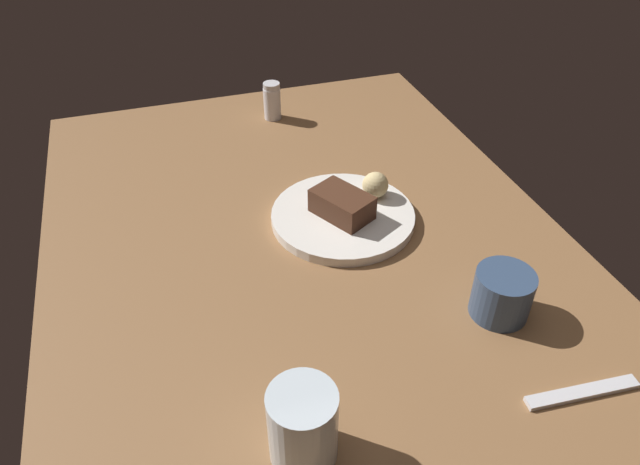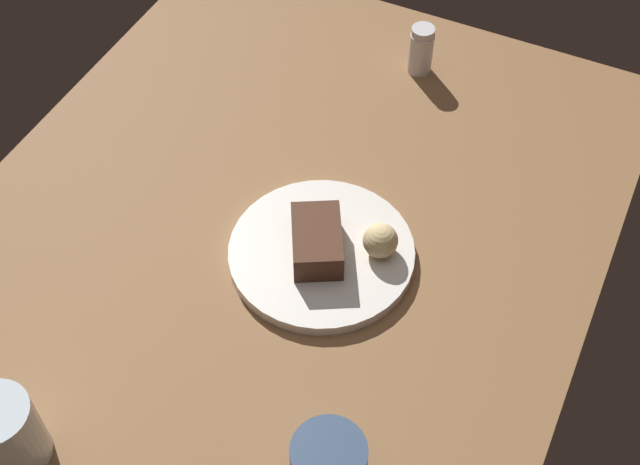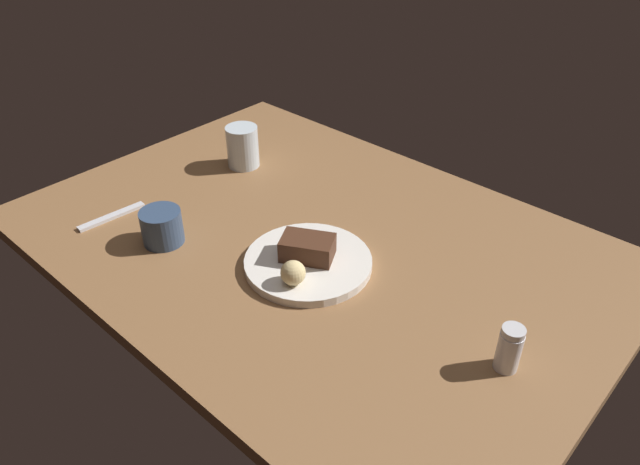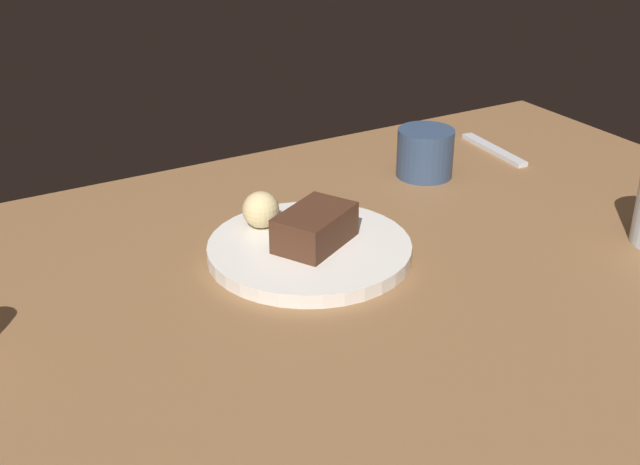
{
  "view_description": "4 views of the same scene",
  "coord_description": "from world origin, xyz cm",
  "px_view_note": "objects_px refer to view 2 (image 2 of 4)",
  "views": [
    {
      "loc": [
        69.18,
        -20.79,
        63.57
      ],
      "look_at": [
        0.58,
        1.26,
        6.4
      ],
      "focal_mm": 32.69,
      "sensor_mm": 36.0,
      "label": 1
    },
    {
      "loc": [
        56.47,
        36.77,
        93.82
      ],
      "look_at": [
        -5.36,
        7.2,
        8.33
      ],
      "focal_mm": 48.4,
      "sensor_mm": 36.0,
      "label": 2
    },
    {
      "loc": [
        -68.5,
        72.88,
        74.02
      ],
      "look_at": [
        -5.25,
        3.65,
        8.79
      ],
      "focal_mm": 33.69,
      "sensor_mm": 36.0,
      "label": 3
    },
    {
      "loc": [
        -47.89,
        -68.73,
        49.13
      ],
      "look_at": [
        -4.78,
        6.11,
        6.47
      ],
      "focal_mm": 46.02,
      "sensor_mm": 36.0,
      "label": 4
    }
  ],
  "objects_px": {
    "water_glass": "(6,433)",
    "coffee_cup": "(329,465)",
    "bread_roll": "(380,241)",
    "salt_shaker": "(421,50)",
    "dessert_plate": "(321,253)",
    "chocolate_cake_slice": "(317,241)"
  },
  "relations": [
    {
      "from": "salt_shaker",
      "to": "dessert_plate",
      "type": "bearing_deg",
      "value": 2.99
    },
    {
      "from": "water_glass",
      "to": "chocolate_cake_slice",
      "type": "bearing_deg",
      "value": 154.8
    },
    {
      "from": "dessert_plate",
      "to": "water_glass",
      "type": "xyz_separation_m",
      "value": [
        0.4,
        -0.19,
        0.04
      ]
    },
    {
      "from": "chocolate_cake_slice",
      "to": "salt_shaker",
      "type": "distance_m",
      "value": 0.41
    },
    {
      "from": "bread_roll",
      "to": "coffee_cup",
      "type": "xyz_separation_m",
      "value": [
        0.3,
        0.07,
        -0.0
      ]
    },
    {
      "from": "dessert_plate",
      "to": "coffee_cup",
      "type": "height_order",
      "value": "coffee_cup"
    },
    {
      "from": "bread_roll",
      "to": "water_glass",
      "type": "relative_size",
      "value": 0.45
    },
    {
      "from": "chocolate_cake_slice",
      "to": "bread_roll",
      "type": "height_order",
      "value": "bread_roll"
    },
    {
      "from": "salt_shaker",
      "to": "coffee_cup",
      "type": "xyz_separation_m",
      "value": [
        0.68,
        0.16,
        -0.0
      ]
    },
    {
      "from": "salt_shaker",
      "to": "water_glass",
      "type": "height_order",
      "value": "water_glass"
    },
    {
      "from": "salt_shaker",
      "to": "coffee_cup",
      "type": "distance_m",
      "value": 0.69
    },
    {
      "from": "bread_roll",
      "to": "salt_shaker",
      "type": "distance_m",
      "value": 0.39
    },
    {
      "from": "water_glass",
      "to": "coffee_cup",
      "type": "distance_m",
      "value": 0.35
    },
    {
      "from": "coffee_cup",
      "to": "chocolate_cake_slice",
      "type": "bearing_deg",
      "value": -151.94
    },
    {
      "from": "bread_roll",
      "to": "water_glass",
      "type": "height_order",
      "value": "water_glass"
    },
    {
      "from": "bread_roll",
      "to": "water_glass",
      "type": "bearing_deg",
      "value": -31.23
    },
    {
      "from": "water_glass",
      "to": "coffee_cup",
      "type": "xyz_separation_m",
      "value": [
        -0.12,
        0.33,
        -0.02
      ]
    },
    {
      "from": "coffee_cup",
      "to": "salt_shaker",
      "type": "bearing_deg",
      "value": -166.76
    },
    {
      "from": "coffee_cup",
      "to": "dessert_plate",
      "type": "bearing_deg",
      "value": -153.07
    },
    {
      "from": "salt_shaker",
      "to": "water_glass",
      "type": "bearing_deg",
      "value": -11.77
    },
    {
      "from": "dessert_plate",
      "to": "bread_roll",
      "type": "xyz_separation_m",
      "value": [
        -0.03,
        0.07,
        0.03
      ]
    },
    {
      "from": "dessert_plate",
      "to": "bread_roll",
      "type": "relative_size",
      "value": 5.33
    }
  ]
}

